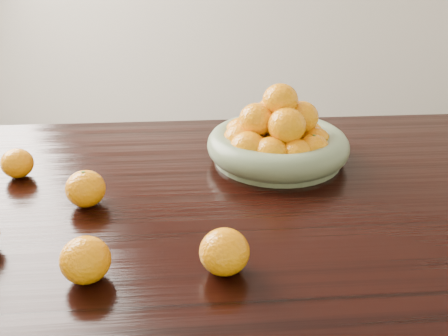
{
  "coord_description": "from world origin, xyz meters",
  "views": [
    {
      "loc": [
        -0.07,
        -0.96,
        1.28
      ],
      "look_at": [
        0.0,
        -0.02,
        0.83
      ],
      "focal_mm": 40.0,
      "sensor_mm": 36.0,
      "label": 1
    }
  ],
  "objects": [
    {
      "name": "dining_table",
      "position": [
        0.0,
        0.0,
        0.66
      ],
      "size": [
        2.0,
        1.0,
        0.75
      ],
      "color": "black",
      "rests_on": "ground"
    },
    {
      "name": "fruit_bowl",
      "position": [
        0.15,
        0.19,
        0.81
      ],
      "size": [
        0.36,
        0.36,
        0.2
      ],
      "rotation": [
        0.0,
        0.0,
        -0.39
      ],
      "color": "#667454",
      "rests_on": "dining_table"
    },
    {
      "name": "loose_orange_0",
      "position": [
        -0.29,
        -0.01,
        0.79
      ],
      "size": [
        0.08,
        0.08,
        0.08
      ],
      "primitive_type": "ellipsoid",
      "color": "#FF9D07",
      "rests_on": "dining_table"
    },
    {
      "name": "loose_orange_1",
      "position": [
        -0.24,
        -0.27,
        0.79
      ],
      "size": [
        0.08,
        0.08,
        0.08
      ],
      "primitive_type": "ellipsoid",
      "color": "#FF9D07",
      "rests_on": "dining_table"
    },
    {
      "name": "loose_orange_2",
      "position": [
        -0.01,
        -0.26,
        0.79
      ],
      "size": [
        0.09,
        0.09,
        0.08
      ],
      "primitive_type": "ellipsoid",
      "color": "#FF9D07",
      "rests_on": "dining_table"
    },
    {
      "name": "loose_orange_3",
      "position": [
        -0.47,
        0.14,
        0.78
      ],
      "size": [
        0.07,
        0.07,
        0.07
      ],
      "primitive_type": "ellipsoid",
      "color": "#FF9D07",
      "rests_on": "dining_table"
    }
  ]
}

